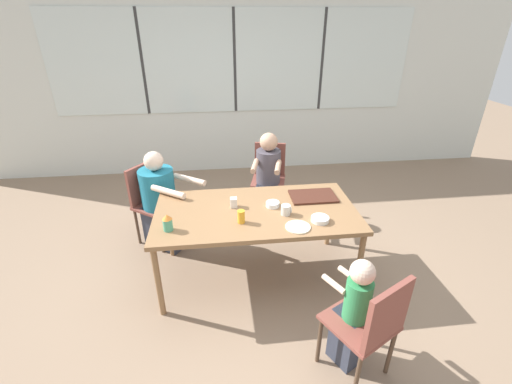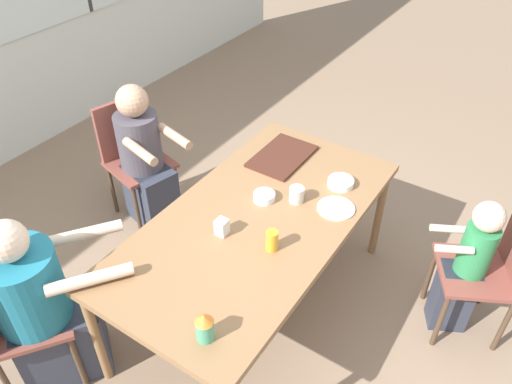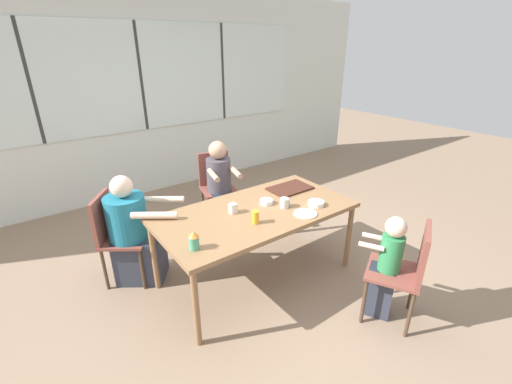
{
  "view_description": "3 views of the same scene",
  "coord_description": "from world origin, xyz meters",
  "px_view_note": "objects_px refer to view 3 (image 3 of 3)",
  "views": [
    {
      "loc": [
        -0.31,
        -2.61,
        2.25
      ],
      "look_at": [
        0.0,
        0.0,
        0.9
      ],
      "focal_mm": 24.0,
      "sensor_mm": 36.0,
      "label": 1
    },
    {
      "loc": [
        -1.66,
        -1.1,
        2.48
      ],
      "look_at": [
        0.0,
        0.0,
        0.9
      ],
      "focal_mm": 35.0,
      "sensor_mm": 36.0,
      "label": 2
    },
    {
      "loc": [
        -1.64,
        -2.22,
        2.12
      ],
      "look_at": [
        0.0,
        0.0,
        0.9
      ],
      "focal_mm": 24.0,
      "sensor_mm": 36.0,
      "label": 3
    }
  ],
  "objects_px": {
    "chair_for_woman_green_shirt": "(115,231)",
    "juice_glass": "(255,217)",
    "person_man_blue_shirt": "(220,188)",
    "person_toddler": "(385,269)",
    "milk_carton_small": "(233,208)",
    "person_woman_green_shirt": "(134,236)",
    "sippy_cup": "(194,240)",
    "chair_for_man_blue_shirt": "(216,181)",
    "chair_for_toddler": "(407,266)",
    "coffee_mug": "(285,203)",
    "bowl_white_shallow": "(316,203)",
    "bowl_cereal": "(266,202)"
  },
  "relations": [
    {
      "from": "sippy_cup",
      "to": "chair_for_man_blue_shirt",
      "type": "bearing_deg",
      "value": 55.06
    },
    {
      "from": "chair_for_toddler",
      "to": "juice_glass",
      "type": "height_order",
      "value": "chair_for_toddler"
    },
    {
      "from": "chair_for_toddler",
      "to": "sippy_cup",
      "type": "bearing_deg",
      "value": 117.95
    },
    {
      "from": "person_man_blue_shirt",
      "to": "juice_glass",
      "type": "distance_m",
      "value": 1.39
    },
    {
      "from": "coffee_mug",
      "to": "bowl_white_shallow",
      "type": "xyz_separation_m",
      "value": [
        0.26,
        -0.14,
        -0.03
      ]
    },
    {
      "from": "coffee_mug",
      "to": "chair_for_toddler",
      "type": "bearing_deg",
      "value": -71.24
    },
    {
      "from": "chair_for_woman_green_shirt",
      "to": "juice_glass",
      "type": "relative_size",
      "value": 7.77
    },
    {
      "from": "person_man_blue_shirt",
      "to": "juice_glass",
      "type": "relative_size",
      "value": 9.49
    },
    {
      "from": "juice_glass",
      "to": "milk_carton_small",
      "type": "bearing_deg",
      "value": 99.72
    },
    {
      "from": "person_man_blue_shirt",
      "to": "person_toddler",
      "type": "xyz_separation_m",
      "value": [
        0.26,
        -2.13,
        -0.04
      ]
    },
    {
      "from": "person_woman_green_shirt",
      "to": "person_man_blue_shirt",
      "type": "relative_size",
      "value": 0.99
    },
    {
      "from": "chair_for_toddler",
      "to": "coffee_mug",
      "type": "bearing_deg",
      "value": 81.06
    },
    {
      "from": "juice_glass",
      "to": "chair_for_woman_green_shirt",
      "type": "bearing_deg",
      "value": 134.1
    },
    {
      "from": "person_toddler",
      "to": "bowl_cereal",
      "type": "bearing_deg",
      "value": 81.76
    },
    {
      "from": "chair_for_woman_green_shirt",
      "to": "person_man_blue_shirt",
      "type": "bearing_deg",
      "value": 140.06
    },
    {
      "from": "person_woman_green_shirt",
      "to": "sippy_cup",
      "type": "distance_m",
      "value": 0.97
    },
    {
      "from": "chair_for_toddler",
      "to": "juice_glass",
      "type": "distance_m",
      "value": 1.25
    },
    {
      "from": "bowl_cereal",
      "to": "chair_for_woman_green_shirt",
      "type": "bearing_deg",
      "value": 149.92
    },
    {
      "from": "milk_carton_small",
      "to": "chair_for_man_blue_shirt",
      "type": "bearing_deg",
      "value": 66.86
    },
    {
      "from": "coffee_mug",
      "to": "juice_glass",
      "type": "relative_size",
      "value": 0.8
    },
    {
      "from": "person_woman_green_shirt",
      "to": "coffee_mug",
      "type": "xyz_separation_m",
      "value": [
        1.17,
        -0.76,
        0.3
      ]
    },
    {
      "from": "chair_for_man_blue_shirt",
      "to": "sippy_cup",
      "type": "distance_m",
      "value": 1.85
    },
    {
      "from": "chair_for_man_blue_shirt",
      "to": "bowl_white_shallow",
      "type": "relative_size",
      "value": 5.81
    },
    {
      "from": "coffee_mug",
      "to": "bowl_cereal",
      "type": "bearing_deg",
      "value": 120.81
    },
    {
      "from": "chair_for_man_blue_shirt",
      "to": "sippy_cup",
      "type": "height_order",
      "value": "chair_for_man_blue_shirt"
    },
    {
      "from": "chair_for_man_blue_shirt",
      "to": "person_man_blue_shirt",
      "type": "xyz_separation_m",
      "value": [
        -0.04,
        -0.16,
        -0.04
      ]
    },
    {
      "from": "person_toddler",
      "to": "bowl_white_shallow",
      "type": "xyz_separation_m",
      "value": [
        -0.02,
        0.77,
        0.3
      ]
    },
    {
      "from": "chair_for_man_blue_shirt",
      "to": "coffee_mug",
      "type": "bearing_deg",
      "value": 101.23
    },
    {
      "from": "person_man_blue_shirt",
      "to": "person_woman_green_shirt",
      "type": "bearing_deg",
      "value": 34.54
    },
    {
      "from": "person_man_blue_shirt",
      "to": "person_toddler",
      "type": "bearing_deg",
      "value": 110.94
    },
    {
      "from": "person_man_blue_shirt",
      "to": "sippy_cup",
      "type": "height_order",
      "value": "person_man_blue_shirt"
    },
    {
      "from": "person_woman_green_shirt",
      "to": "person_toddler",
      "type": "height_order",
      "value": "person_woman_green_shirt"
    },
    {
      "from": "juice_glass",
      "to": "milk_carton_small",
      "type": "height_order",
      "value": "juice_glass"
    },
    {
      "from": "chair_for_toddler",
      "to": "juice_glass",
      "type": "bearing_deg",
      "value": 100.23
    },
    {
      "from": "bowl_white_shallow",
      "to": "coffee_mug",
      "type": "bearing_deg",
      "value": 151.43
    },
    {
      "from": "coffee_mug",
      "to": "juice_glass",
      "type": "distance_m",
      "value": 0.4
    },
    {
      "from": "coffee_mug",
      "to": "person_woman_green_shirt",
      "type": "bearing_deg",
      "value": 147.0
    },
    {
      "from": "person_toddler",
      "to": "juice_glass",
      "type": "bearing_deg",
      "value": 101.68
    },
    {
      "from": "chair_for_toddler",
      "to": "sippy_cup",
      "type": "relative_size",
      "value": 6.02
    },
    {
      "from": "person_man_blue_shirt",
      "to": "milk_carton_small",
      "type": "height_order",
      "value": "person_man_blue_shirt"
    },
    {
      "from": "chair_for_toddler",
      "to": "person_toddler",
      "type": "height_order",
      "value": "person_toddler"
    },
    {
      "from": "coffee_mug",
      "to": "milk_carton_small",
      "type": "bearing_deg",
      "value": 157.2
    },
    {
      "from": "person_woman_green_shirt",
      "to": "person_toddler",
      "type": "bearing_deg",
      "value": 76.44
    },
    {
      "from": "chair_for_toddler",
      "to": "milk_carton_small",
      "type": "distance_m",
      "value": 1.49
    },
    {
      "from": "sippy_cup",
      "to": "milk_carton_small",
      "type": "bearing_deg",
      "value": 30.34
    },
    {
      "from": "chair_for_man_blue_shirt",
      "to": "bowl_cereal",
      "type": "xyz_separation_m",
      "value": [
        -0.16,
        -1.22,
        0.22
      ]
    },
    {
      "from": "bowl_white_shallow",
      "to": "person_woman_green_shirt",
      "type": "bearing_deg",
      "value": 147.78
    },
    {
      "from": "juice_glass",
      "to": "bowl_white_shallow",
      "type": "bearing_deg",
      "value": -4.98
    },
    {
      "from": "sippy_cup",
      "to": "juice_glass",
      "type": "xyz_separation_m",
      "value": [
        0.59,
        0.05,
        -0.02
      ]
    },
    {
      "from": "chair_for_woman_green_shirt",
      "to": "chair_for_man_blue_shirt",
      "type": "relative_size",
      "value": 1.0
    }
  ]
}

